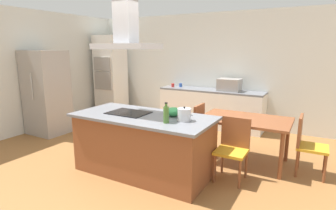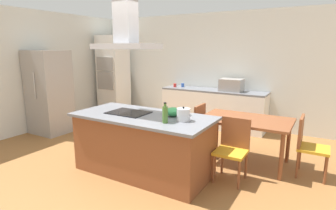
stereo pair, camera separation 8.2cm
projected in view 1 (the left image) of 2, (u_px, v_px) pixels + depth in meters
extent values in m
plane|color=#936033|center=(186.00, 143.00, 5.46)|extent=(16.00, 16.00, 0.00)
cube|color=silver|center=(218.00, 69.00, 6.68)|extent=(7.20, 0.10, 2.70)
cube|color=silver|center=(46.00, 70.00, 6.41)|extent=(0.10, 8.80, 2.70)
cube|color=brown|center=(144.00, 145.00, 4.10)|extent=(2.00, 0.89, 0.86)
cube|color=slate|center=(143.00, 116.00, 4.00)|extent=(2.10, 0.99, 0.04)
cube|color=black|center=(128.00, 113.00, 4.12)|extent=(0.60, 0.44, 0.01)
cylinder|color=silver|center=(184.00, 115.00, 3.68)|extent=(0.18, 0.18, 0.17)
sphere|color=black|center=(184.00, 108.00, 3.66)|extent=(0.03, 0.03, 0.03)
cone|color=silver|center=(192.00, 115.00, 3.63)|extent=(0.06, 0.03, 0.04)
cylinder|color=#47722D|center=(166.00, 115.00, 3.56)|extent=(0.07, 0.07, 0.22)
cylinder|color=#47722D|center=(166.00, 105.00, 3.54)|extent=(0.03, 0.03, 0.04)
cylinder|color=black|center=(166.00, 103.00, 3.53)|extent=(0.04, 0.04, 0.01)
ellipsoid|color=#33934C|center=(173.00, 112.00, 3.94)|extent=(0.23, 0.23, 0.13)
cube|color=white|center=(211.00, 109.00, 6.56)|extent=(2.47, 0.62, 0.86)
cube|color=slate|center=(211.00, 90.00, 6.47)|extent=(2.47, 0.62, 0.04)
cube|color=#9E9993|center=(229.00, 85.00, 6.23)|extent=(0.50, 0.38, 0.28)
cylinder|color=red|center=(173.00, 85.00, 6.88)|extent=(0.08, 0.08, 0.09)
cylinder|color=#2D56B2|center=(181.00, 85.00, 6.91)|extent=(0.08, 0.08, 0.09)
cube|color=white|center=(111.00, 76.00, 7.61)|extent=(0.70, 0.64, 2.20)
cube|color=#9E9993|center=(102.00, 64.00, 7.25)|extent=(0.56, 0.02, 0.36)
cube|color=#9E9993|center=(103.00, 81.00, 7.35)|extent=(0.56, 0.02, 0.48)
cube|color=#9E9993|center=(47.00, 93.00, 5.96)|extent=(0.80, 0.70, 1.82)
cylinder|color=beige|center=(32.00, 86.00, 5.58)|extent=(0.02, 0.02, 0.55)
cube|color=brown|center=(245.00, 119.00, 4.42)|extent=(1.40, 0.90, 0.04)
cylinder|color=brown|center=(201.00, 142.00, 4.48)|extent=(0.06, 0.06, 0.71)
cylinder|color=brown|center=(281.00, 156.00, 3.89)|extent=(0.06, 0.06, 0.71)
cylinder|color=brown|center=(216.00, 130.00, 5.11)|extent=(0.06, 0.06, 0.71)
cylinder|color=brown|center=(287.00, 141.00, 4.52)|extent=(0.06, 0.06, 0.71)
cube|color=gold|center=(231.00, 152.00, 3.85)|extent=(0.42, 0.42, 0.04)
cube|color=brown|center=(236.00, 132.00, 3.96)|extent=(0.42, 0.04, 0.44)
cylinder|color=brown|center=(240.00, 174.00, 3.65)|extent=(0.04, 0.04, 0.41)
cylinder|color=brown|center=(214.00, 169.00, 3.82)|extent=(0.04, 0.04, 0.41)
cylinder|color=brown|center=(246.00, 165.00, 3.96)|extent=(0.04, 0.04, 0.41)
cylinder|color=brown|center=(222.00, 160.00, 4.13)|extent=(0.04, 0.04, 0.41)
cube|color=gold|center=(189.00, 128.00, 4.97)|extent=(0.42, 0.42, 0.04)
cube|color=brown|center=(199.00, 117.00, 4.82)|extent=(0.04, 0.42, 0.44)
cylinder|color=brown|center=(176.00, 141.00, 4.94)|extent=(0.04, 0.04, 0.41)
cylinder|color=brown|center=(185.00, 136.00, 5.25)|extent=(0.04, 0.04, 0.41)
cylinder|color=brown|center=(194.00, 145.00, 4.77)|extent=(0.04, 0.04, 0.41)
cylinder|color=brown|center=(202.00, 139.00, 5.08)|extent=(0.04, 0.04, 0.41)
cube|color=gold|center=(313.00, 148.00, 4.01)|extent=(0.42, 0.42, 0.04)
cube|color=brown|center=(300.00, 130.00, 4.05)|extent=(0.04, 0.42, 0.44)
cylinder|color=brown|center=(325.00, 160.00, 4.12)|extent=(0.04, 0.04, 0.41)
cylinder|color=brown|center=(325.00, 169.00, 3.81)|extent=(0.04, 0.04, 0.41)
cylinder|color=brown|center=(299.00, 156.00, 4.29)|extent=(0.04, 0.04, 0.41)
cylinder|color=brown|center=(297.00, 164.00, 3.99)|extent=(0.04, 0.04, 0.41)
cube|color=#ADADB2|center=(126.00, 46.00, 3.92)|extent=(0.90, 0.55, 0.08)
cube|color=#ADADB2|center=(126.00, 18.00, 3.84)|extent=(0.28, 0.24, 0.70)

